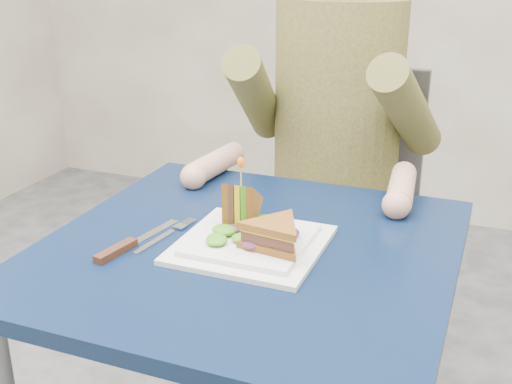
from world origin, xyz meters
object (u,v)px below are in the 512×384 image
at_px(sandwich_upright, 241,209).
at_px(knife, 123,247).
at_px(sandwich_flat, 275,235).
at_px(plate, 251,243).
at_px(diner, 337,85).
at_px(fork, 164,236).
at_px(chair, 341,204).
at_px(table, 248,282).

bearing_deg(sandwich_upright, knife, -140.85).
bearing_deg(sandwich_upright, sandwich_flat, -36.92).
height_order(plate, sandwich_upright, sandwich_upright).
distance_m(diner, sandwich_flat, 0.66).
bearing_deg(fork, chair, 77.83).
height_order(plate, sandwich_flat, sandwich_flat).
height_order(table, plate, plate).
height_order(chair, diner, diner).
distance_m(chair, diner, 0.39).
xyz_separation_m(table, plate, (0.01, -0.01, 0.09)).
bearing_deg(table, chair, 90.00).
height_order(table, diner, diner).
bearing_deg(diner, table, -90.00).
bearing_deg(chair, plate, -89.30).
height_order(sandwich_flat, sandwich_upright, sandwich_upright).
distance_m(sandwich_flat, fork, 0.23).
distance_m(sandwich_flat, knife, 0.28).
relative_size(plate, fork, 1.45).
bearing_deg(fork, knife, -119.12).
bearing_deg(diner, sandwich_upright, -92.93).
bearing_deg(chair, diner, -90.00).
xyz_separation_m(chair, knife, (-0.20, -0.83, 0.20)).
bearing_deg(plate, diner, 90.83).
height_order(diner, fork, diner).
xyz_separation_m(fork, knife, (-0.04, -0.08, 0.00)).
distance_m(chair, knife, 0.87).
xyz_separation_m(plate, sandwich_upright, (-0.04, 0.04, 0.05)).
xyz_separation_m(chair, sandwich_flat, (0.06, -0.75, 0.23)).
height_order(table, sandwich_upright, sandwich_upright).
distance_m(chair, sandwich_flat, 0.79).
relative_size(table, sandwich_flat, 4.92).
distance_m(sandwich_upright, knife, 0.23).
xyz_separation_m(plate, knife, (-0.21, -0.10, -0.00)).
relative_size(plate, sandwich_flat, 1.71).
bearing_deg(diner, sandwich_flat, -84.31).
relative_size(table, diner, 1.01).
height_order(table, fork, fork).
distance_m(table, sandwich_upright, 0.14).
bearing_deg(chair, fork, -102.17).
distance_m(plate, fork, 0.17).
bearing_deg(chair, sandwich_upright, -92.45).
xyz_separation_m(sandwich_upright, knife, (-0.17, -0.14, -0.05)).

